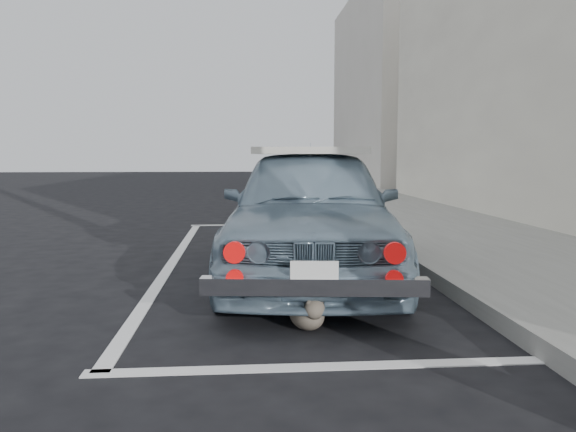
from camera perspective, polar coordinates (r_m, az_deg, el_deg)
name	(u,v)px	position (r m, az deg, el deg)	size (l,w,h in m)	color
ground	(251,342)	(3.97, -3.78, -12.66)	(80.00, 80.00, 0.00)	black
sidewalk	(543,267)	(6.72, 24.49, -4.72)	(2.80, 40.00, 0.15)	slate
building_far	(394,91)	(24.75, 10.70, 12.41)	(3.50, 10.00, 8.00)	beige
pline_rear	(334,366)	(3.54, 4.74, -14.99)	(3.00, 0.12, 0.01)	silver
pline_front	(273,225)	(10.35, -1.51, -0.89)	(3.00, 0.12, 0.01)	silver
pline_side	(173,262)	(6.93, -11.61, -4.55)	(0.12, 7.00, 0.01)	silver
retro_coupe	(310,210)	(5.86, 2.25, 0.60)	(2.08, 4.29, 1.41)	#748EA0
cat	(308,312)	(4.19, 2.01, -9.69)	(0.33, 0.55, 0.30)	#746458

